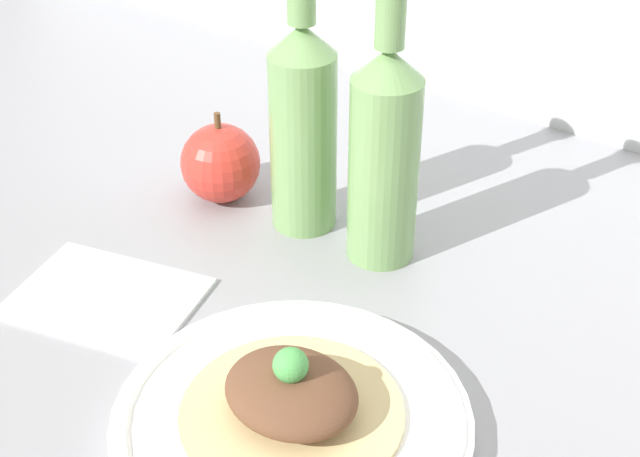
{
  "coord_description": "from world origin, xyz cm",
  "views": [
    {
      "loc": [
        36.25,
        -37.07,
        47.62
      ],
      "look_at": [
        2.53,
        8.66,
        9.19
      ],
      "focal_mm": 50.0,
      "sensor_mm": 36.0,
      "label": 1
    }
  ],
  "objects": [
    {
      "name": "ground_plane",
      "position": [
        0.0,
        0.0,
        -2.0
      ],
      "size": [
        180.0,
        110.0,
        4.0
      ],
      "primitive_type": "cube",
      "color": "gray"
    },
    {
      "name": "plate",
      "position": [
        8.26,
        -2.45,
        1.13
      ],
      "size": [
        25.56,
        25.56,
        2.13
      ],
      "color": "white",
      "rests_on": "ground_plane"
    },
    {
      "name": "plated_food",
      "position": [
        8.26,
        -2.45,
        3.53
      ],
      "size": [
        15.89,
        15.89,
        5.88
      ],
      "color": "#D6BC7F",
      "rests_on": "plate"
    },
    {
      "name": "cider_bottle_left",
      "position": [
        -7.56,
        19.77,
        10.7
      ],
      "size": [
        6.19,
        6.19,
        26.27
      ],
      "color": "#729E5B",
      "rests_on": "ground_plane"
    },
    {
      "name": "cider_bottle_right",
      "position": [
        1.17,
        19.77,
        10.7
      ],
      "size": [
        6.19,
        6.19,
        26.27
      ],
      "color": "#729E5B",
      "rests_on": "ground_plane"
    },
    {
      "name": "apple",
      "position": [
        -16.77,
        18.34,
        3.95
      ],
      "size": [
        7.89,
        7.89,
        9.39
      ],
      "color": "red",
      "rests_on": "ground_plane"
    },
    {
      "name": "napkin",
      "position": [
        -13.78,
        -0.01,
        0.4
      ],
      "size": [
        17.81,
        14.91,
        0.8
      ],
      "color": "white",
      "rests_on": "ground_plane"
    }
  ]
}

